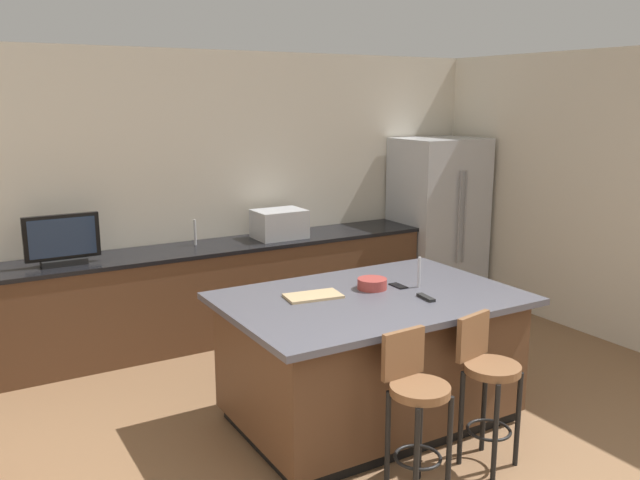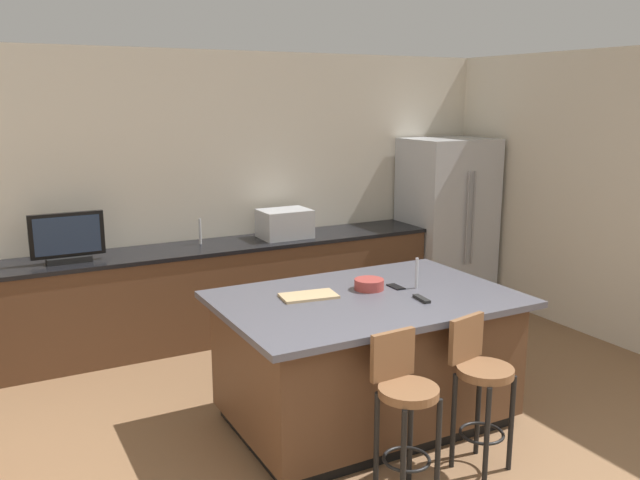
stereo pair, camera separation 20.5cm
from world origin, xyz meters
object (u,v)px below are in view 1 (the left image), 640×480
at_px(fruit_bowl, 372,284).
at_px(tv_remote, 426,298).
at_px(kitchen_island, 370,357).
at_px(bar_stool_left, 415,401).
at_px(tv_monitor, 62,242).
at_px(refrigerator, 438,220).
at_px(cell_phone, 398,286).
at_px(microwave, 279,224).
at_px(cutting_board, 313,296).
at_px(bar_stool_right, 487,378).

xyz_separation_m(fruit_bowl, tv_remote, (0.17, -0.38, -0.03)).
xyz_separation_m(kitchen_island, bar_stool_left, (-0.28, -0.86, 0.10)).
bearing_deg(kitchen_island, tv_remote, -42.29).
bearing_deg(tv_monitor, bar_stool_left, -64.76).
distance_m(kitchen_island, tv_remote, 0.59).
relative_size(bar_stool_left, fruit_bowl, 4.58).
xyz_separation_m(kitchen_island, refrigerator, (2.30, 2.02, 0.43)).
relative_size(tv_monitor, tv_remote, 3.46).
height_order(tv_monitor, cell_phone, tv_monitor).
distance_m(kitchen_island, tv_monitor, 2.68).
bearing_deg(microwave, tv_monitor, -178.51).
height_order(bar_stool_left, tv_remote, bar_stool_left).
relative_size(cell_phone, cutting_board, 0.40).
bearing_deg(bar_stool_left, bar_stool_right, -0.02).
distance_m(cell_phone, cutting_board, 0.66).
distance_m(kitchen_island, refrigerator, 3.09).
bearing_deg(kitchen_island, refrigerator, 41.28).
bearing_deg(bar_stool_left, cutting_board, 91.11).
xyz_separation_m(refrigerator, fruit_bowl, (-2.20, -1.89, 0.05)).
xyz_separation_m(bar_stool_left, bar_stool_right, (0.58, 0.03, -0.01)).
relative_size(tv_monitor, bar_stool_right, 0.62).
relative_size(tv_remote, cutting_board, 0.45).
relative_size(refrigerator, bar_stool_right, 1.91).
bearing_deg(tv_remote, tv_monitor, 136.76).
bearing_deg(refrigerator, tv_remote, -131.75).
height_order(bar_stool_right, cell_phone, bar_stool_right).
bearing_deg(refrigerator, cutting_board, -145.13).
distance_m(refrigerator, bar_stool_right, 3.49).
bearing_deg(tv_monitor, bar_stool_right, -55.84).
distance_m(bar_stool_left, cutting_board, 1.09).
bearing_deg(fruit_bowl, refrigerator, 40.65).
height_order(tv_monitor, cutting_board, tv_monitor).
relative_size(refrigerator, fruit_bowl, 8.64).
bearing_deg(cutting_board, microwave, 69.44).
bearing_deg(tv_remote, refrigerator, 54.89).
bearing_deg(tv_monitor, microwave, 1.49).
relative_size(bar_stool_right, cell_phone, 6.29).
bearing_deg(tv_monitor, fruit_bowl, -47.39).
distance_m(tv_remote, cutting_board, 0.76).
relative_size(microwave, bar_stool_left, 0.50).
distance_m(fruit_bowl, cell_phone, 0.20).
bearing_deg(bar_stool_right, refrigerator, 42.82).
distance_m(bar_stool_right, fruit_bowl, 1.05).
height_order(refrigerator, tv_remote, refrigerator).
relative_size(bar_stool_right, fruit_bowl, 4.52).
bearing_deg(kitchen_island, tv_monitor, 129.05).
height_order(tv_monitor, tv_remote, tv_monitor).
bearing_deg(microwave, refrigerator, -1.79).
xyz_separation_m(refrigerator, bar_stool_right, (-2.00, -2.84, -0.34)).
bearing_deg(cell_phone, bar_stool_left, -120.28).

